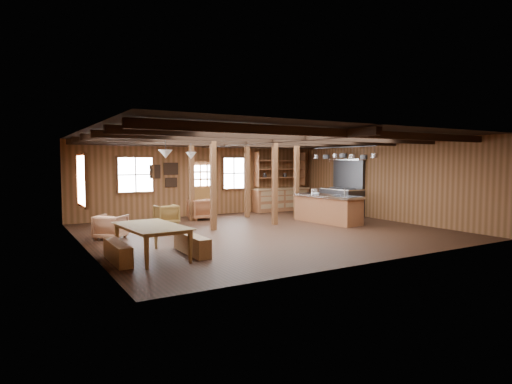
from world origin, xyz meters
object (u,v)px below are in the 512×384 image
(armchair_a, at_px, (166,215))
(armchair_b, at_px, (201,209))
(dining_table, at_px, (153,242))
(kitchen_island, at_px, (328,209))
(armchair_c, at_px, (111,227))
(commercial_range, at_px, (343,197))

(armchair_a, relative_size, armchair_b, 0.87)
(dining_table, relative_size, armchair_a, 2.83)
(kitchen_island, bearing_deg, armchair_c, 168.79)
(kitchen_island, bearing_deg, armchair_a, 146.62)
(armchair_a, distance_m, armchair_c, 2.86)
(commercial_range, relative_size, dining_table, 1.08)
(dining_table, relative_size, armchair_b, 2.47)
(armchair_a, height_order, armchair_b, armchair_b)
(kitchen_island, relative_size, dining_table, 1.29)
(kitchen_island, height_order, armchair_c, kitchen_island)
(kitchen_island, xyz_separation_m, commercial_range, (1.86, 1.31, 0.20))
(commercial_range, xyz_separation_m, armchair_c, (-8.84, -0.78, -0.36))
(commercial_range, xyz_separation_m, armchair_a, (-6.67, 1.10, -0.36))
(kitchen_island, distance_m, armchair_b, 4.47)
(kitchen_island, distance_m, dining_table, 7.06)
(kitchen_island, distance_m, armchair_a, 5.39)
(dining_table, height_order, armchair_b, armchair_b)
(dining_table, distance_m, armchair_b, 6.13)
(kitchen_island, height_order, armchair_a, kitchen_island)
(armchair_b, bearing_deg, armchair_c, 34.89)
(dining_table, bearing_deg, armchair_b, -37.23)
(armchair_a, bearing_deg, dining_table, 67.46)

